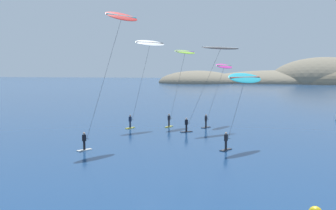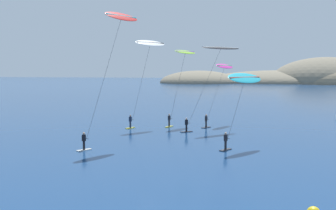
# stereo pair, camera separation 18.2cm
# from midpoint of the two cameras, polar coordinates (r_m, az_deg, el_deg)

# --- Properties ---
(headland_island) EXTENTS (131.21, 59.36, 26.09)m
(headland_island) POSITION_cam_midpoint_polar(r_m,az_deg,el_deg) (223.95, 18.48, 2.85)
(headland_island) COLOR #7A705B
(headland_island) RESTS_ON ground
(kitesurfer_lime) EXTENTS (3.68, 6.63, 10.16)m
(kitesurfer_lime) POSITION_cam_midpoint_polar(r_m,az_deg,el_deg) (57.10, 2.05, 6.40)
(kitesurfer_lime) COLOR yellow
(kitesurfer_lime) RESTS_ON ground
(kitesurfer_red) EXTENTS (4.59, 7.92, 13.37)m
(kitesurfer_red) POSITION_cam_midpoint_polar(r_m,az_deg,el_deg) (43.08, -6.79, 10.59)
(kitesurfer_red) COLOR silver
(kitesurfer_red) RESTS_ON ground
(kitesurfer_white) EXTENTS (4.59, 5.95, 11.37)m
(kitesurfer_white) POSITION_cam_midpoint_polar(r_m,az_deg,el_deg) (55.28, -2.74, 7.60)
(kitesurfer_white) COLOR yellow
(kitesurfer_white) RESTS_ON ground
(kitesurfer_magenta) EXTENTS (4.12, 8.00, 8.30)m
(kitesurfer_magenta) POSITION_cam_midpoint_polar(r_m,az_deg,el_deg) (58.10, 7.33, 4.60)
(kitesurfer_magenta) COLOR #2D2D33
(kitesurfer_magenta) RESTS_ON ground
(kitesurfer_cyan) EXTENTS (4.34, 5.80, 7.24)m
(kitesurfer_cyan) POSITION_cam_midpoint_polar(r_m,az_deg,el_deg) (41.41, 10.12, 3.04)
(kitesurfer_cyan) COLOR #2D2D33
(kitesurfer_cyan) RESTS_ON ground
(kitesurfer_black) EXTENTS (7.14, 7.13, 10.40)m
(kitesurfer_black) POSITION_cam_midpoint_polar(r_m,az_deg,el_deg) (53.18, 6.70, 6.91)
(kitesurfer_black) COLOR #2D2D33
(kitesurfer_black) RESTS_ON ground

